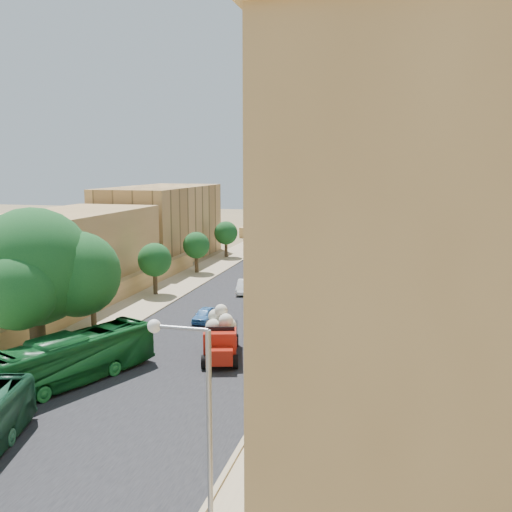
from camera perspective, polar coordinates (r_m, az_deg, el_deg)
The scene contains 34 objects.
ground at distance 33.94m, azimuth -11.28°, elevation -13.63°, with size 260.00×260.00×0.00m, color olive.
road_surface at distance 61.13m, azimuth 0.93°, elevation -3.11°, with size 14.00×140.00×0.01m, color black.
sidewalk_east at distance 59.70m, azimuth 9.85°, elevation -3.55°, with size 5.00×140.00×0.01m, color tan.
sidewalk_west at distance 63.95m, azimuth -7.38°, elevation -2.64°, with size 5.00×140.00×0.01m, color tan.
kerb_east at distance 59.92m, azimuth 7.47°, elevation -3.39°, with size 0.25×140.00×0.12m, color tan.
kerb_west at distance 63.07m, azimuth -5.27°, elevation -2.71°, with size 0.25×140.00×0.12m, color tan.
townhouse_a at distance 26.04m, azimuth 18.60°, elevation -6.11°, with size 9.00×14.00×16.40m.
townhouse_b at distance 39.84m, azimuth 17.13°, elevation -1.92°, with size 9.00×14.00×14.90m.
townhouse_c at distance 53.48m, azimuth 16.53°, elevation 2.23°, with size 9.00×14.00×17.40m.
townhouse_d at distance 67.47m, azimuth 16.09°, elevation 2.99°, with size 9.00×14.00×15.90m.
west_wall at distance 56.17m, azimuth -14.04°, elevation -3.57°, with size 1.00×40.00×1.80m, color tan.
west_building_low at distance 56.72m, azimuth -20.03°, elevation -0.33°, with size 10.00×28.00×8.40m, color #9E7744.
west_building_mid at distance 79.22m, azimuth -9.44°, elevation 3.26°, with size 10.00×22.00×10.00m, color tan.
church at distance 107.65m, azimuth 7.02°, elevation 7.27°, with size 28.00×22.50×36.30m.
ficus_tree at distance 40.24m, azimuth -21.23°, elevation -1.41°, with size 10.29×9.47×10.29m.
street_tree_a at distance 47.65m, azimuth -16.05°, elevation -2.93°, with size 3.24×3.24×4.98m.
street_tree_b at distance 58.08m, azimuth -10.10°, elevation -0.40°, with size 3.40×3.40×5.23m.
street_tree_c at distance 69.07m, azimuth -5.99°, elevation 1.06°, with size 3.22×3.22×4.95m.
street_tree_d at distance 80.32m, azimuth -3.02°, elevation 2.30°, with size 3.30×3.30×5.07m.
streetlamp at distance 18.93m, azimuth -6.11°, elevation -15.43°, with size 2.11×0.44×8.22m.
red_truck at distance 39.17m, azimuth -3.54°, elevation -7.93°, with size 3.74×6.29×3.48m.
olive_pickup at distance 52.73m, azimuth 5.63°, elevation -4.21°, with size 3.35×4.63×1.75m.
bus_green_north at distance 36.50m, azimuth -17.77°, elevation -9.70°, with size 2.54×10.85×3.02m, color #156128.
bus_red_east at distance 44.58m, azimuth 4.39°, elevation -6.03°, with size 2.29×9.80×2.73m, color red.
bus_cream_east at distance 52.15m, azimuth 5.33°, elevation -3.63°, with size 2.53×10.82×3.01m, color #FFE9B4.
car_blue_a at distance 48.09m, azimuth -5.17°, elevation -5.87°, with size 1.37×3.39×1.16m, color #3D7DC0.
car_white_a at distance 58.19m, azimuth -1.14°, elevation -3.08°, with size 1.41×4.05×1.33m, color white.
car_cream at distance 49.50m, azimuth 2.49°, elevation -5.36°, with size 2.02×4.39×1.22m, color #F3E8C6.
car_dkblue at distance 75.21m, azimuth 0.24°, elevation -0.36°, with size 1.50×3.70×1.07m, color #15154A.
car_white_b at distance 71.02m, azimuth 4.25°, elevation -0.90°, with size 1.44×3.58×1.22m, color white.
car_blue_b at distance 91.80m, azimuth 3.82°, elevation 1.43°, with size 1.34×3.85×1.27m, color #4B77BF.
pedestrian_a at distance 38.17m, azimuth 7.21°, elevation -9.71°, with size 0.54×0.35×1.47m, color #2A282D.
pedestrian_b at distance 27.17m, azimuth 6.12°, elevation -17.42°, with size 0.89×0.70×1.84m, color black.
pedestrian_c at distance 43.08m, azimuth 5.97°, elevation -7.25°, with size 1.04×0.43×1.78m, color #34353C.
Camera 1 is at (13.85, -28.08, 13.09)m, focal length 40.00 mm.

